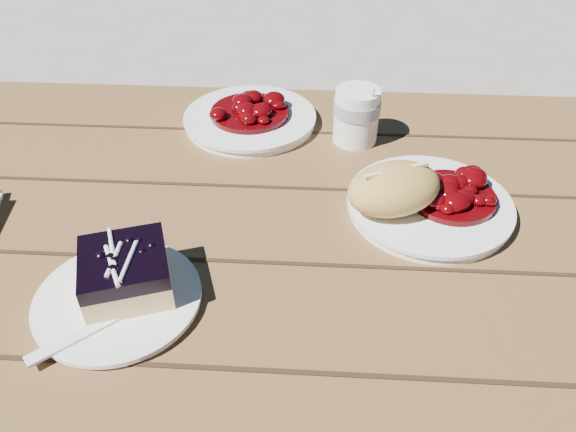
# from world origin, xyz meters

# --- Properties ---
(picnic_table) EXTENTS (2.00, 1.55, 0.75)m
(picnic_table) POSITION_xyz_m (0.00, -0.00, 0.59)
(picnic_table) COLOR brown
(picnic_table) RESTS_ON ground
(main_plate) EXTENTS (0.22, 0.22, 0.02)m
(main_plate) POSITION_xyz_m (0.27, 0.04, 0.76)
(main_plate) COLOR white
(main_plate) RESTS_ON picnic_table
(goulash_stew) EXTENTS (0.12, 0.12, 0.04)m
(goulash_stew) POSITION_xyz_m (0.30, 0.04, 0.79)
(goulash_stew) COLOR #4E0205
(goulash_stew) RESTS_ON main_plate
(bread_roll) EXTENTS (0.15, 0.13, 0.07)m
(bread_roll) POSITION_xyz_m (0.22, 0.02, 0.80)
(bread_roll) COLOR tan
(bread_roll) RESTS_ON main_plate
(dessert_plate) EXTENTS (0.19, 0.19, 0.01)m
(dessert_plate) POSITION_xyz_m (-0.11, -0.16, 0.76)
(dessert_plate) COLOR white
(dessert_plate) RESTS_ON picnic_table
(blueberry_cake) EXTENTS (0.12, 0.12, 0.06)m
(blueberry_cake) POSITION_xyz_m (-0.10, -0.14, 0.79)
(blueberry_cake) COLOR #E9C87F
(blueberry_cake) RESTS_ON dessert_plate
(fork_dessert) EXTENTS (0.14, 0.13, 0.00)m
(fork_dessert) POSITION_xyz_m (-0.13, -0.21, 0.76)
(fork_dessert) COLOR white
(fork_dessert) RESTS_ON dessert_plate
(coffee_cup) EXTENTS (0.07, 0.07, 0.09)m
(coffee_cup) POSITION_xyz_m (0.18, 0.22, 0.79)
(coffee_cup) COLOR white
(coffee_cup) RESTS_ON picnic_table
(second_plate) EXTENTS (0.22, 0.22, 0.02)m
(second_plate) POSITION_xyz_m (-0.00, 0.27, 0.76)
(second_plate) COLOR white
(second_plate) RESTS_ON picnic_table
(second_stew) EXTENTS (0.13, 0.13, 0.04)m
(second_stew) POSITION_xyz_m (-0.00, 0.27, 0.79)
(second_stew) COLOR #4E0205
(second_stew) RESTS_ON second_plate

